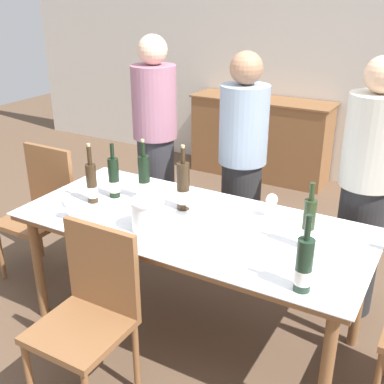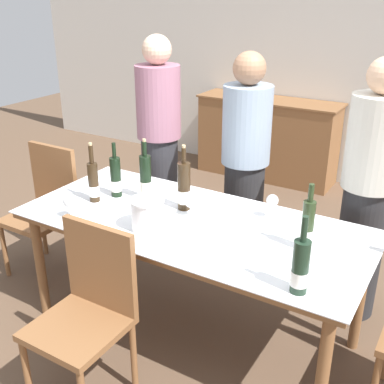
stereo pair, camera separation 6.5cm
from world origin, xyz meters
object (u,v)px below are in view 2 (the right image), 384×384
object	(u,v)px
person_guest_right	(367,196)
wine_bottle_1	(93,182)
wine_bottle_3	(307,227)
chair_near_front	(89,305)
wine_bottle_0	(116,178)
wine_bottle_4	(184,188)
wine_glass_1	(272,202)
wine_glass_0	(190,202)
sideboard_cabinet	(267,139)
wine_bottle_5	(300,268)
ice_bucket	(147,213)
chair_left_end	(46,203)
person_guest_left	(245,169)
wine_glass_2	(69,203)
person_host	(159,147)
dining_table	(192,232)
wine_bottle_2	(146,179)

from	to	relation	value
person_guest_right	wine_bottle_1	bearing A→B (deg)	-151.75
wine_bottle_3	chair_near_front	xyz separation A→B (m)	(-0.83, -0.71, -0.34)
wine_bottle_0	wine_bottle_4	distance (m)	0.47
wine_glass_1	person_guest_right	xyz separation A→B (m)	(0.43, 0.44, -0.03)
wine_bottle_1	wine_glass_0	bearing A→B (deg)	11.41
sideboard_cabinet	wine_bottle_5	size ratio (longest dim) A/B	4.23
wine_bottle_0	ice_bucket	bearing A→B (deg)	-31.29
wine_bottle_0	wine_glass_1	world-z (taller)	wine_bottle_0
wine_bottle_4	wine_bottle_5	bearing A→B (deg)	-27.90
sideboard_cabinet	person_guest_right	distance (m)	2.47
chair_left_end	wine_bottle_4	bearing A→B (deg)	1.51
person_guest_left	person_guest_right	bearing A→B (deg)	-4.84
wine_bottle_0	person_guest_right	world-z (taller)	person_guest_right
sideboard_cabinet	ice_bucket	size ratio (longest dim) A/B	8.20
wine_glass_2	person_host	world-z (taller)	person_host
wine_glass_1	chair_near_front	bearing A→B (deg)	-119.95
wine_bottle_4	person_guest_left	size ratio (longest dim) A/B	0.25
dining_table	wine_glass_1	xyz separation A→B (m)	(0.36, 0.27, 0.17)
wine_bottle_0	person_guest_right	bearing A→B (deg)	25.11
ice_bucket	chair_left_end	bearing A→B (deg)	165.63
wine_bottle_1	person_guest_right	xyz separation A→B (m)	(1.45, 0.78, -0.05)
wine_bottle_3	wine_bottle_4	bearing A→B (deg)	173.30
ice_bucket	wine_glass_0	world-z (taller)	ice_bucket
wine_bottle_2	wine_glass_2	xyz separation A→B (m)	(-0.22, -0.44, -0.04)
sideboard_cabinet	ice_bucket	bearing A→B (deg)	-80.23
person_guest_right	wine_glass_1	bearing A→B (deg)	-134.25
ice_bucket	wine_bottle_0	size ratio (longest dim) A/B	0.54
wine_glass_2	chair_near_front	world-z (taller)	chair_near_front
wine_bottle_1	wine_bottle_4	world-z (taller)	wine_bottle_4
chair_near_front	wine_bottle_3	bearing A→B (deg)	40.30
person_guest_left	wine_bottle_0	bearing A→B (deg)	-127.24
wine_bottle_0	wine_glass_2	distance (m)	0.38
wine_bottle_4	wine_glass_0	world-z (taller)	wine_bottle_4
sideboard_cabinet	person_host	xyz separation A→B (m)	(-0.11, -1.88, 0.40)
person_guest_left	dining_table	bearing A→B (deg)	-86.68
wine_bottle_2	chair_left_end	xyz separation A→B (m)	(-0.88, -0.03, -0.36)
dining_table	chair_left_end	xyz separation A→B (m)	(-1.29, 0.09, -0.15)
wine_bottle_3	wine_glass_2	distance (m)	1.32
wine_bottle_5	chair_left_end	world-z (taller)	wine_bottle_5
wine_bottle_2	wine_glass_0	size ratio (longest dim) A/B	3.11
wine_bottle_3	chair_near_front	world-z (taller)	wine_bottle_3
wine_bottle_5	chair_near_front	world-z (taller)	wine_bottle_5
wine_glass_1	dining_table	bearing A→B (deg)	-143.20
dining_table	chair_near_front	world-z (taller)	chair_near_front
wine_glass_1	sideboard_cabinet	bearing A→B (deg)	113.04
dining_table	chair_near_front	size ratio (longest dim) A/B	2.15
chair_near_front	wine_glass_1	bearing A→B (deg)	60.05
dining_table	person_guest_left	world-z (taller)	person_guest_left
wine_bottle_5	wine_bottle_1	bearing A→B (deg)	168.98
wine_glass_2	chair_left_end	size ratio (longest dim) A/B	0.15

